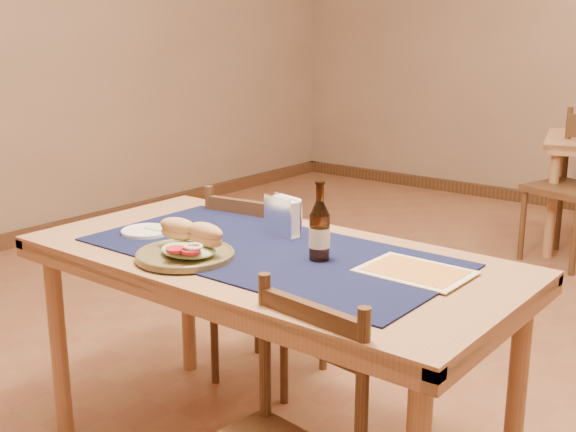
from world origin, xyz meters
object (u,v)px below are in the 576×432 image
Objects in this scene: main_table at (269,277)px; napkin_holder at (283,217)px; sandwich_plate at (187,248)px; beer_bottle at (319,231)px; chair_main_far at (265,281)px.

napkin_holder is at bearing 115.04° from main_table.
sandwich_plate is at bearing -124.28° from main_table.
beer_bottle is (0.18, 0.03, 0.18)m from main_table.
chair_main_far is 5.27× the size of napkin_holder.
sandwich_plate reaches higher than chair_main_far.
sandwich_plate is 1.25× the size of beer_bottle.
chair_main_far is 0.78m from sandwich_plate.
main_table is 0.24m from napkin_holder.
chair_main_far reaches higher than main_table.
beer_bottle is at bearing -29.42° from napkin_holder.
main_table is 9.98× the size of napkin_holder.
chair_main_far is 2.77× the size of sandwich_plate.
beer_bottle reaches higher than main_table.
chair_main_far is at bearing 139.23° from napkin_holder.
napkin_holder is (-0.08, 0.17, 0.15)m from main_table.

